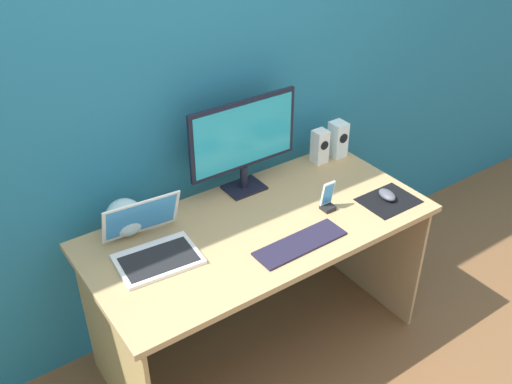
# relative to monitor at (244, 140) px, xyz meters

# --- Properties ---
(ground_plane) EXTENTS (8.00, 8.00, 0.00)m
(ground_plane) POSITION_rel_monitor_xyz_m (-0.10, -0.27, -0.99)
(ground_plane) COLOR brown
(wall_back) EXTENTS (6.00, 0.04, 2.50)m
(wall_back) POSITION_rel_monitor_xyz_m (-0.10, 0.17, 0.26)
(wall_back) COLOR #216B8A
(wall_back) RESTS_ON ground_plane
(desk) EXTENTS (1.50, 0.72, 0.74)m
(desk) POSITION_rel_monitor_xyz_m (-0.10, -0.27, -0.40)
(desk) COLOR tan
(desk) RESTS_ON ground_plane
(monitor) EXTENTS (0.55, 0.14, 0.45)m
(monitor) POSITION_rel_monitor_xyz_m (0.00, 0.00, 0.00)
(monitor) COLOR black
(monitor) RESTS_ON desk
(speaker_right) EXTENTS (0.08, 0.08, 0.18)m
(speaker_right) POSITION_rel_monitor_xyz_m (0.57, -0.00, -0.16)
(speaker_right) COLOR white
(speaker_right) RESTS_ON desk
(speaker_near_monitor) EXTENTS (0.07, 0.07, 0.17)m
(speaker_near_monitor) POSITION_rel_monitor_xyz_m (0.45, -0.00, -0.17)
(speaker_near_monitor) COLOR white
(speaker_near_monitor) RESTS_ON desk
(laptop) EXTENTS (0.35, 0.34, 0.22)m
(laptop) POSITION_rel_monitor_xyz_m (-0.57, -0.19, -0.21)
(laptop) COLOR white
(laptop) RESTS_ON desk
(fishbowl) EXTENTS (0.16, 0.16, 0.16)m
(fishbowl) POSITION_rel_monitor_xyz_m (-0.59, -0.00, -0.18)
(fishbowl) COLOR silver
(fishbowl) RESTS_ON desk
(keyboard_external) EXTENTS (0.41, 0.13, 0.01)m
(keyboard_external) POSITION_rel_monitor_xyz_m (-0.05, -0.48, -0.25)
(keyboard_external) COLOR #231D32
(keyboard_external) RESTS_ON desk
(mousepad) EXTENTS (0.25, 0.20, 0.00)m
(mousepad) POSITION_rel_monitor_xyz_m (0.48, -0.46, -0.26)
(mousepad) COLOR black
(mousepad) RESTS_ON desk
(mouse) EXTENTS (0.08, 0.11, 0.04)m
(mouse) POSITION_rel_monitor_xyz_m (0.49, -0.44, -0.24)
(mouse) COLOR #4F4F57
(mouse) RESTS_ON mousepad
(phone_in_dock) EXTENTS (0.06, 0.05, 0.14)m
(phone_in_dock) POSITION_rel_monitor_xyz_m (0.21, -0.35, -0.21)
(phone_in_dock) COLOR black
(phone_in_dock) RESTS_ON desk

